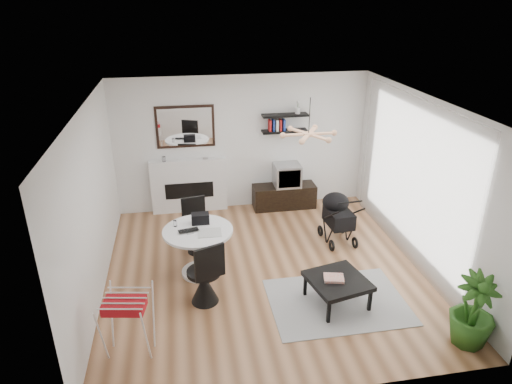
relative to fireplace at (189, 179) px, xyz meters
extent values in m
plane|color=brown|center=(1.10, -2.42, -0.69)|extent=(5.00, 5.00, 0.00)
plane|color=white|center=(1.10, -2.42, 2.01)|extent=(5.00, 5.00, 0.00)
plane|color=white|center=(1.10, 0.08, 0.66)|extent=(5.00, 0.00, 5.00)
plane|color=white|center=(-1.40, -2.42, 0.66)|extent=(0.00, 5.00, 5.00)
plane|color=white|center=(3.60, -2.42, 0.66)|extent=(0.00, 5.00, 5.00)
cube|color=white|center=(3.50, -2.22, 0.66)|extent=(0.04, 3.60, 2.60)
cube|color=white|center=(0.00, 0.00, -0.14)|extent=(1.50, 0.15, 1.10)
cube|color=black|center=(0.00, -0.06, -0.21)|extent=(0.95, 0.06, 0.32)
cube|color=black|center=(0.00, 0.06, 1.06)|extent=(1.12, 0.03, 0.82)
cube|color=white|center=(0.00, 0.04, 1.06)|extent=(1.02, 0.01, 0.72)
cube|color=black|center=(1.92, -0.05, 0.91)|extent=(0.90, 0.25, 0.04)
cube|color=black|center=(1.92, -0.05, 1.23)|extent=(0.90, 0.25, 0.04)
cube|color=black|center=(1.92, -0.16, -0.45)|extent=(1.28, 0.45, 0.48)
cube|color=#AAAAAC|center=(1.97, -0.16, 0.02)|extent=(0.52, 0.46, 0.46)
cube|color=black|center=(1.97, -0.38, 0.02)|extent=(0.44, 0.01, 0.37)
cylinder|color=white|center=(0.06, -2.32, -0.65)|extent=(0.58, 0.58, 0.06)
cylinder|color=white|center=(0.06, -2.32, -0.28)|extent=(0.14, 0.14, 0.68)
cylinder|color=white|center=(0.06, -2.32, 0.08)|extent=(1.08, 1.08, 0.04)
imported|color=black|center=(-0.07, -2.40, 0.11)|extent=(0.34, 0.26, 0.02)
cube|color=black|center=(0.11, -2.12, 0.18)|extent=(0.28, 0.17, 0.17)
cube|color=silver|center=(0.23, -2.46, 0.11)|extent=(0.36, 0.30, 0.01)
cylinder|color=white|center=(-0.28, -2.15, 0.15)|extent=(0.06, 0.06, 0.10)
cylinder|color=black|center=(0.07, -1.64, -0.23)|extent=(0.45, 0.45, 0.05)
cone|color=black|center=(0.07, -1.64, -0.47)|extent=(0.37, 0.37, 0.43)
cube|color=black|center=(0.03, -1.44, 0.03)|extent=(0.41, 0.11, 0.46)
cylinder|color=black|center=(0.09, -3.05, -0.19)|extent=(0.48, 0.48, 0.05)
cone|color=black|center=(0.09, -3.05, -0.45)|extent=(0.40, 0.40, 0.46)
cube|color=black|center=(0.16, -3.25, 0.08)|extent=(0.43, 0.20, 0.49)
cube|color=maroon|center=(-0.89, -3.92, 0.06)|extent=(0.53, 0.36, 0.13)
cube|color=black|center=(2.54, -1.71, -0.21)|extent=(0.43, 0.62, 0.28)
ellipsoid|color=black|center=(2.53, -1.54, 0.01)|extent=(0.47, 0.47, 0.34)
cylinder|color=black|center=(2.57, -2.09, 0.25)|extent=(0.44, 0.06, 0.03)
torus|color=black|center=(2.31, -1.45, -0.60)|extent=(0.06, 0.21, 0.21)
torus|color=black|center=(2.74, -1.42, -0.60)|extent=(0.06, 0.21, 0.21)
torus|color=black|center=(2.35, -2.00, -0.60)|extent=(0.06, 0.21, 0.21)
torus|color=black|center=(2.78, -1.97, -0.60)|extent=(0.06, 0.21, 0.21)
cube|color=#A9A9A9|center=(1.96, -3.40, -0.68)|extent=(1.94, 1.40, 0.01)
cube|color=black|center=(1.94, -3.42, -0.31)|extent=(0.92, 0.92, 0.07)
cube|color=black|center=(1.69, -3.81, -0.51)|extent=(0.04, 0.04, 0.33)
cube|color=black|center=(2.34, -3.67, -0.51)|extent=(0.04, 0.04, 0.33)
cube|color=black|center=(1.54, -3.17, -0.51)|extent=(0.04, 0.04, 0.33)
cube|color=black|center=(2.19, -3.02, -0.51)|extent=(0.04, 0.04, 0.33)
cube|color=#D04F34|center=(1.88, -3.41, -0.26)|extent=(0.32, 0.27, 0.04)
imported|color=#275719|center=(3.32, -4.47, -0.19)|extent=(0.58, 0.58, 0.99)
camera|label=1|loc=(-0.11, -8.52, 3.43)|focal=32.00mm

